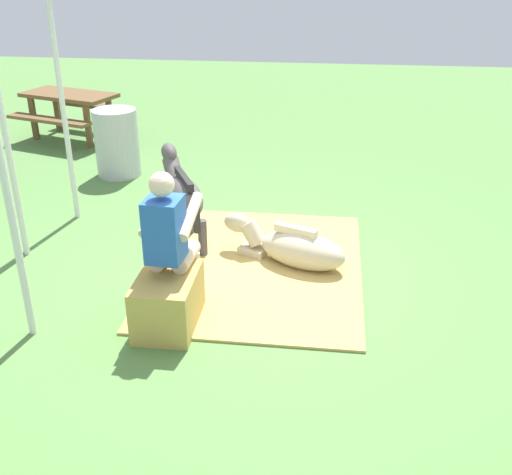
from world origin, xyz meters
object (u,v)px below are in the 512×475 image
Objects in this scene: person_seated at (170,237)px; water_barrel at (117,143)px; hay_bale at (168,301)px; pony_standing at (183,194)px; tent_pole_right at (64,115)px; pony_lying at (293,247)px; tent_pole_left at (8,196)px; tent_pole_mid at (7,140)px; picnic_bench at (70,104)px.

water_barrel is (3.40, 1.63, -0.28)m from person_seated.
hay_bale is 1.60m from pony_standing.
water_barrel is at bearing -0.78° from tent_pole_right.
pony_lying is 2.72m from tent_pole_left.
person_seated is 1.08× the size of pony_standing.
tent_pole_left is at bearing 154.42° from pony_standing.
hay_bale is at bearing -76.56° from tent_pole_left.
tent_pole_mid reaches higher than water_barrel.
pony_standing is 4.53m from picnic_bench.
tent_pole_left reaches higher than pony_standing.
pony_standing reaches higher than hay_bale.
pony_standing is at bearing 73.71° from pony_lying.
hay_bale is 0.53× the size of pony_lying.
picnic_bench is (5.43, 1.85, -0.64)m from tent_pole_left.
person_seated reaches higher than water_barrel.
tent_pole_mid is at bearing 62.68° from person_seated.
tent_pole_right is (0.88, 2.60, 1.02)m from pony_lying.
pony_standing is at bearing -74.04° from tent_pole_mid.
tent_pole_mid reaches higher than person_seated.
pony_lying is (1.20, -0.96, -0.04)m from hay_bale.
tent_pole_left is at bearing 111.10° from person_seated.
picnic_bench reaches higher than pony_lying.
tent_pole_left is 1.00× the size of tent_pole_mid.
picnic_bench is (3.62, 2.72, 0.01)m from pony_standing.
water_barrel is (2.36, 2.58, 0.27)m from pony_lying.
hay_bale is 0.53× the size of person_seated.
tent_pole_left is 1.33× the size of picnic_bench.
pony_lying is at bearing -42.48° from person_seated.
person_seated is at bearing -170.51° from pony_standing.
water_barrel is (3.56, 1.63, 0.23)m from hay_bale.
tent_pole_mid is at bearing 105.96° from pony_standing.
person_seated is 2.58m from tent_pole_right.
tent_pole_right reaches higher than pony_lying.
hay_bale is 1.49m from tent_pole_left.
tent_pole_right is at bearing 40.78° from person_seated.
person_seated is 1.51m from pony_lying.
water_barrel reaches higher than hay_bale.
pony_lying is at bearing -132.40° from water_barrel.
pony_lying is 1.47× the size of water_barrel.
pony_standing is 1.65m from tent_pole_right.
pony_lying is 0.74× the size of picnic_bench.
pony_lying is 2.94m from tent_pole_mid.
hay_bale reaches higher than pony_lying.
person_seated is at bearing 137.52° from pony_lying.
tent_pole_right is 1.00m from tent_pole_mid.
picnic_bench is at bearing 44.55° from pony_lying.
pony_lying is 3.51m from water_barrel.
tent_pole_left reaches higher than pony_lying.
person_seated is 0.55× the size of tent_pole_mid.
water_barrel is at bearing 34.84° from pony_standing.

